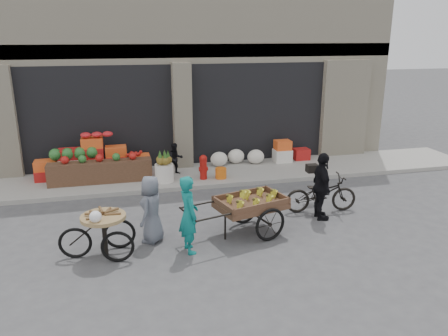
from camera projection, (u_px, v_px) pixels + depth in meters
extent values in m
plane|color=#424244|center=(220.00, 238.00, 9.10)|extent=(80.00, 80.00, 0.00)
cube|color=gray|center=(188.00, 176.00, 12.89)|extent=(18.00, 2.20, 0.12)
cube|color=beige|center=(168.00, 51.00, 15.70)|extent=(14.00, 6.00, 7.00)
cube|color=gray|center=(179.00, 51.00, 13.02)|extent=(14.00, 0.30, 0.40)
cube|color=black|center=(99.00, 115.00, 13.63)|extent=(4.40, 1.60, 3.10)
cube|color=black|center=(251.00, 108.00, 14.75)|extent=(4.40, 1.60, 3.10)
cube|color=beige|center=(182.00, 116.00, 13.40)|extent=(0.55, 0.80, 3.22)
cube|color=brown|center=(101.00, 172.00, 12.09)|extent=(2.80, 0.45, 0.60)
sphere|color=#1E5923|center=(74.00, 153.00, 12.27)|extent=(0.34, 0.34, 0.34)
cylinder|color=silver|center=(164.00, 173.00, 12.17)|extent=(0.52, 0.52, 0.50)
cylinder|color=#A5140F|center=(203.00, 170.00, 12.36)|extent=(0.20, 0.20, 0.56)
sphere|color=#A5140F|center=(203.00, 159.00, 12.27)|extent=(0.22, 0.22, 0.22)
cylinder|color=orange|center=(221.00, 173.00, 12.47)|extent=(0.32, 0.32, 0.30)
ellipsoid|color=silver|center=(238.00, 158.00, 13.75)|extent=(1.70, 0.60, 0.44)
imported|color=black|center=(175.00, 159.00, 12.75)|extent=(0.51, 0.43, 0.93)
cube|color=brown|center=(251.00, 205.00, 9.15)|extent=(1.59, 1.25, 0.12)
torus|color=black|center=(270.00, 225.00, 8.89)|extent=(0.70, 0.25, 0.70)
torus|color=black|center=(245.00, 208.00, 9.72)|extent=(0.70, 0.25, 0.70)
cylinder|color=black|center=(225.00, 226.00, 8.96)|extent=(0.05, 0.05, 0.58)
imported|color=#0E716D|center=(189.00, 214.00, 8.34)|extent=(0.46, 0.62, 1.54)
cylinder|color=#9E7F51|center=(103.00, 217.00, 8.14)|extent=(0.91, 0.91, 0.07)
cube|color=black|center=(105.00, 237.00, 8.26)|extent=(0.09, 0.09, 0.80)
torus|color=black|center=(118.00, 247.00, 8.06)|extent=(0.62, 0.11, 0.62)
torus|color=black|center=(120.00, 234.00, 8.58)|extent=(0.62, 0.11, 0.62)
torus|color=black|center=(75.00, 243.00, 8.20)|extent=(0.62, 0.11, 0.62)
imported|color=slate|center=(152.00, 209.00, 8.78)|extent=(0.72, 0.81, 1.39)
imported|color=black|center=(321.00, 194.00, 10.34)|extent=(1.77, 0.80, 0.90)
imported|color=black|center=(322.00, 187.00, 9.83)|extent=(0.49, 0.95, 1.56)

